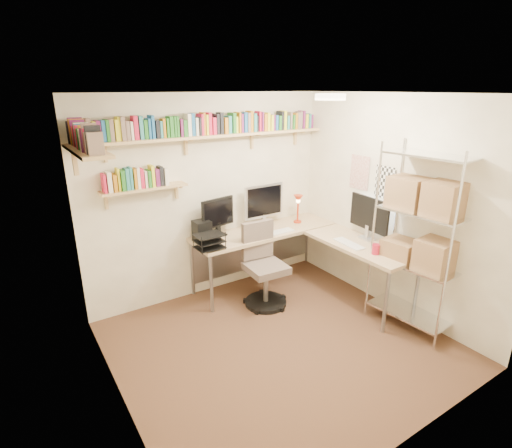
{
  "coord_description": "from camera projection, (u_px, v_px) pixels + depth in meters",
  "views": [
    {
      "loc": [
        -2.15,
        -2.83,
        2.55
      ],
      "look_at": [
        0.06,
        0.55,
        1.16
      ],
      "focal_mm": 28.0,
      "sensor_mm": 36.0,
      "label": 1
    }
  ],
  "objects": [
    {
      "name": "ground",
      "position": [
        280.0,
        344.0,
        4.19
      ],
      "size": [
        3.2,
        3.2,
        0.0
      ],
      "primitive_type": "plane",
      "color": "#46271E",
      "rests_on": "ground"
    },
    {
      "name": "room_shell",
      "position": [
        284.0,
        202.0,
        3.69
      ],
      "size": [
        3.24,
        3.04,
        2.52
      ],
      "color": "beige",
      "rests_on": "ground"
    },
    {
      "name": "wall_shelves",
      "position": [
        181.0,
        138.0,
        4.34
      ],
      "size": [
        3.12,
        1.09,
        0.8
      ],
      "color": "tan",
      "rests_on": "ground"
    },
    {
      "name": "corner_desk",
      "position": [
        281.0,
        235.0,
        5.05
      ],
      "size": [
        2.09,
        2.03,
        1.35
      ],
      "color": "tan",
      "rests_on": "ground"
    },
    {
      "name": "office_chair",
      "position": [
        263.0,
        271.0,
        4.86
      ],
      "size": [
        0.54,
        0.55,
        1.02
      ],
      "rotation": [
        0.0,
        0.0,
        -0.06
      ],
      "color": "black",
      "rests_on": "ground"
    },
    {
      "name": "wire_rack",
      "position": [
        422.0,
        225.0,
        4.13
      ],
      "size": [
        0.5,
        0.91,
        2.03
      ],
      "rotation": [
        0.0,
        0.0,
        0.09
      ],
      "color": "silver",
      "rests_on": "ground"
    }
  ]
}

